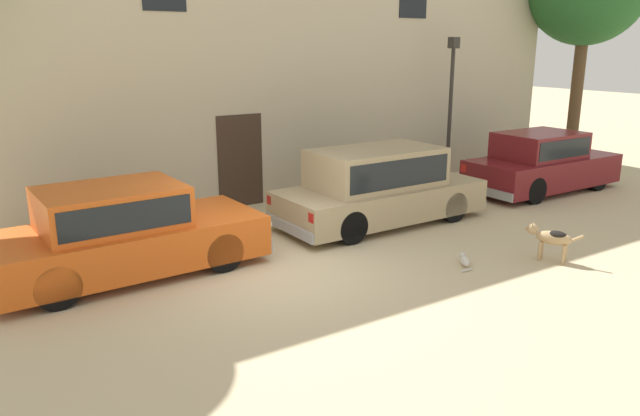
% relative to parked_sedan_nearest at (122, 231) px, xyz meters
% --- Properties ---
extents(ground_plane, '(80.00, 80.00, 0.00)m').
position_rel_parked_sedan_nearest_xyz_m(ground_plane, '(2.18, -1.27, -0.74)').
color(ground_plane, '#CCB78E').
extents(parked_sedan_nearest, '(4.49, 1.96, 1.47)m').
position_rel_parked_sedan_nearest_xyz_m(parked_sedan_nearest, '(0.00, 0.00, 0.00)').
color(parked_sedan_nearest, '#D15619').
rests_on(parked_sedan_nearest, ground_plane).
extents(parked_sedan_second, '(4.59, 1.82, 1.58)m').
position_rel_parked_sedan_nearest_xyz_m(parked_sedan_second, '(5.24, 0.06, 0.08)').
color(parked_sedan_second, tan).
rests_on(parked_sedan_second, ground_plane).
extents(parked_sedan_third, '(4.28, 1.72, 1.51)m').
position_rel_parked_sedan_nearest_xyz_m(parked_sedan_third, '(10.44, 0.06, 0.02)').
color(parked_sedan_third, maroon).
rests_on(parked_sedan_third, ground_plane).
extents(apartment_block, '(15.32, 6.94, 7.11)m').
position_rel_parked_sedan_nearest_xyz_m(apartment_block, '(5.76, 6.31, 2.82)').
color(apartment_block, '#BCB299').
rests_on(apartment_block, ground_plane).
extents(stray_dog_spotted, '(0.49, 0.92, 0.65)m').
position_rel_parked_sedan_nearest_xyz_m(stray_dog_spotted, '(6.30, -3.36, -0.31)').
color(stray_dog_spotted, tan).
rests_on(stray_dog_spotted, ground_plane).
extents(stray_cat, '(0.48, 0.49, 0.16)m').
position_rel_parked_sedan_nearest_xyz_m(stray_cat, '(4.94, -2.71, -0.66)').
color(stray_cat, beige).
rests_on(stray_cat, ground_plane).
extents(street_lamp, '(0.22, 0.22, 3.78)m').
position_rel_parked_sedan_nearest_xyz_m(street_lamp, '(9.15, 2.04, 1.69)').
color(street_lamp, '#2D2B28').
rests_on(street_lamp, ground_plane).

